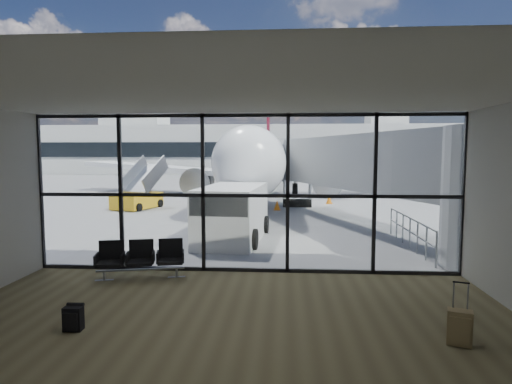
# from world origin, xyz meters

# --- Properties ---
(ground) EXTENTS (220.00, 220.00, 0.00)m
(ground) POSITION_xyz_m (0.00, 40.00, 0.00)
(ground) COLOR slate
(ground) RESTS_ON ground
(lounge_shell) EXTENTS (12.02, 8.01, 4.51)m
(lounge_shell) POSITION_xyz_m (0.00, -4.80, 2.65)
(lounge_shell) COLOR brown
(lounge_shell) RESTS_ON ground
(glass_curtain_wall) EXTENTS (12.10, 0.12, 4.50)m
(glass_curtain_wall) POSITION_xyz_m (0.00, 0.00, 2.25)
(glass_curtain_wall) COLOR white
(glass_curtain_wall) RESTS_ON ground
(jet_bridge) EXTENTS (8.00, 16.50, 4.33)m
(jet_bridge) POSITION_xyz_m (4.90, 7.07, 2.76)
(jet_bridge) COLOR gray
(jet_bridge) RESTS_ON ground
(apron_railing) EXTENTS (0.06, 5.46, 1.11)m
(apron_railing) POSITION_xyz_m (5.60, 3.50, 0.72)
(apron_railing) COLOR gray
(apron_railing) RESTS_ON ground
(far_terminal) EXTENTS (80.00, 12.20, 11.00)m
(far_terminal) POSITION_xyz_m (-0.59, 61.97, 4.21)
(far_terminal) COLOR beige
(far_terminal) RESTS_ON ground
(tree_0) EXTENTS (4.95, 4.95, 7.12)m
(tree_0) POSITION_xyz_m (-45.00, 72.00, 4.63)
(tree_0) COLOR #382619
(tree_0) RESTS_ON ground
(tree_1) EXTENTS (5.61, 5.61, 8.07)m
(tree_1) POSITION_xyz_m (-39.00, 72.00, 5.25)
(tree_1) COLOR #382619
(tree_1) RESTS_ON ground
(tree_2) EXTENTS (6.27, 6.27, 9.03)m
(tree_2) POSITION_xyz_m (-33.00, 72.00, 5.88)
(tree_2) COLOR #382619
(tree_2) RESTS_ON ground
(tree_3) EXTENTS (4.95, 4.95, 7.12)m
(tree_3) POSITION_xyz_m (-27.00, 72.00, 4.63)
(tree_3) COLOR #382619
(tree_3) RESTS_ON ground
(tree_4) EXTENTS (5.61, 5.61, 8.07)m
(tree_4) POSITION_xyz_m (-21.00, 72.00, 5.25)
(tree_4) COLOR #382619
(tree_4) RESTS_ON ground
(tree_5) EXTENTS (6.27, 6.27, 9.03)m
(tree_5) POSITION_xyz_m (-15.00, 72.00, 5.88)
(tree_5) COLOR #382619
(tree_5) RESTS_ON ground
(seating_row) EXTENTS (2.33, 1.12, 1.03)m
(seating_row) POSITION_xyz_m (-2.78, -0.79, 0.57)
(seating_row) COLOR gray
(seating_row) RESTS_ON ground
(backpack) EXTENTS (0.35, 0.32, 0.51)m
(backpack) POSITION_xyz_m (-2.90, -4.32, 0.25)
(backpack) COLOR black
(backpack) RESTS_ON ground
(suitcase) EXTENTS (0.47, 0.40, 1.12)m
(suitcase) POSITION_xyz_m (4.20, -4.47, 0.34)
(suitcase) COLOR olive
(suitcase) RESTS_ON ground
(airliner) EXTENTS (31.59, 36.53, 9.42)m
(airliner) POSITION_xyz_m (-0.78, 24.55, 2.87)
(airliner) COLOR white
(airliner) RESTS_ON ground
(service_van) EXTENTS (2.70, 5.03, 2.12)m
(service_van) POSITION_xyz_m (-0.92, 4.38, 1.09)
(service_van) COLOR silver
(service_van) RESTS_ON ground
(belt_loader) EXTENTS (1.69, 3.63, 1.61)m
(belt_loader) POSITION_xyz_m (-3.03, 20.68, 0.54)
(belt_loader) COLOR black
(belt_loader) RESTS_ON ground
(mobile_stairs) EXTENTS (2.69, 4.01, 2.59)m
(mobile_stairs) POSITION_xyz_m (-7.93, 13.72, 0.62)
(mobile_stairs) COLOR gold
(mobile_stairs) RESTS_ON ground
(traffic_cone_a) EXTENTS (0.41, 0.41, 0.59)m
(traffic_cone_a) POSITION_xyz_m (0.66, 13.52, 0.28)
(traffic_cone_a) COLOR orange
(traffic_cone_a) RESTS_ON ground
(traffic_cone_c) EXTENTS (0.44, 0.44, 0.62)m
(traffic_cone_c) POSITION_xyz_m (4.11, 17.00, 0.30)
(traffic_cone_c) COLOR orange
(traffic_cone_c) RESTS_ON ground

